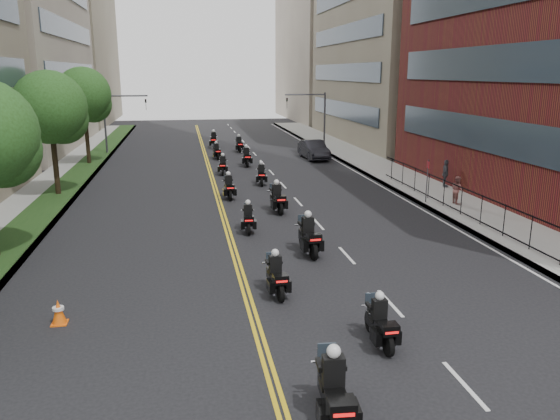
# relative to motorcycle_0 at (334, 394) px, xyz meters

# --- Properties ---
(ground) EXTENTS (160.00, 160.00, 0.00)m
(ground) POSITION_rel_motorcycle_0_xyz_m (0.41, 0.91, -0.73)
(ground) COLOR black
(ground) RESTS_ON ground
(sidewalk_right) EXTENTS (4.00, 90.00, 0.15)m
(sidewalk_right) POSITION_rel_motorcycle_0_xyz_m (12.41, 25.91, -0.65)
(sidewalk_right) COLOR gray
(sidewalk_right) RESTS_ON ground
(sidewalk_left) EXTENTS (4.00, 90.00, 0.15)m
(sidewalk_left) POSITION_rel_motorcycle_0_xyz_m (-11.59, 25.91, -0.65)
(sidewalk_left) COLOR gray
(sidewalk_left) RESTS_ON ground
(grass_strip) EXTENTS (2.00, 90.00, 0.04)m
(grass_strip) POSITION_rel_motorcycle_0_xyz_m (-10.79, 25.91, -0.56)
(grass_strip) COLOR #183915
(grass_strip) RESTS_ON sidewalk_left
(building_right_tan) EXTENTS (15.11, 28.00, 30.00)m
(building_right_tan) POSITION_rel_motorcycle_0_xyz_m (21.89, 48.91, 14.28)
(building_right_tan) COLOR #776B57
(building_right_tan) RESTS_ON ground
(building_right_far) EXTENTS (15.00, 28.00, 26.00)m
(building_right_far) POSITION_rel_motorcycle_0_xyz_m (21.91, 78.91, 12.27)
(building_right_far) COLOR gray
(building_right_far) RESTS_ON ground
(building_left_far) EXTENTS (16.00, 28.00, 26.00)m
(building_left_far) POSITION_rel_motorcycle_0_xyz_m (-21.59, 78.91, 12.27)
(building_left_far) COLOR #776B57
(building_left_far) RESTS_ON ground
(iron_fence) EXTENTS (0.05, 28.00, 1.50)m
(iron_fence) POSITION_rel_motorcycle_0_xyz_m (11.41, 12.91, 0.18)
(iron_fence) COLOR black
(iron_fence) RESTS_ON sidewalk_right
(street_trees) EXTENTS (4.40, 38.40, 7.98)m
(street_trees) POSITION_rel_motorcycle_0_xyz_m (-10.64, 19.52, 4.41)
(street_trees) COLOR black
(street_trees) RESTS_ON ground
(traffic_signal_right) EXTENTS (4.09, 0.20, 5.60)m
(traffic_signal_right) POSITION_rel_motorcycle_0_xyz_m (9.95, 42.91, 2.97)
(traffic_signal_right) COLOR #3F3F44
(traffic_signal_right) RESTS_ON ground
(traffic_signal_left) EXTENTS (4.09, 0.20, 5.60)m
(traffic_signal_left) POSITION_rel_motorcycle_0_xyz_m (-9.13, 42.91, 2.97)
(traffic_signal_left) COLOR #3F3F44
(traffic_signal_left) RESTS_ON ground
(motorcycle_0) EXTENTS (0.65, 2.49, 1.84)m
(motorcycle_0) POSITION_rel_motorcycle_0_xyz_m (0.00, 0.00, 0.00)
(motorcycle_0) COLOR black
(motorcycle_0) RESTS_ON ground
(motorcycle_1) EXTENTS (0.48, 2.11, 1.56)m
(motorcycle_1) POSITION_rel_motorcycle_0_xyz_m (2.26, 3.28, -0.11)
(motorcycle_1) COLOR black
(motorcycle_1) RESTS_ON ground
(motorcycle_2) EXTENTS (0.54, 2.18, 1.60)m
(motorcycle_2) POSITION_rel_motorcycle_0_xyz_m (-0.02, 7.37, -0.09)
(motorcycle_2) COLOR black
(motorcycle_2) RESTS_ON ground
(motorcycle_3) EXTENTS (0.61, 2.53, 1.87)m
(motorcycle_3) POSITION_rel_motorcycle_0_xyz_m (2.06, 11.40, 0.01)
(motorcycle_3) COLOR black
(motorcycle_3) RESTS_ON ground
(motorcycle_4) EXTENTS (0.55, 2.10, 1.55)m
(motorcycle_4) POSITION_rel_motorcycle_0_xyz_m (-0.06, 15.22, -0.11)
(motorcycle_4) COLOR black
(motorcycle_4) RESTS_ON ground
(motorcycle_5) EXTENTS (0.61, 2.44, 1.80)m
(motorcycle_5) POSITION_rel_motorcycle_0_xyz_m (1.97, 18.74, -0.01)
(motorcycle_5) COLOR black
(motorcycle_5) RESTS_ON ground
(motorcycle_6) EXTENTS (0.52, 2.24, 1.65)m
(motorcycle_6) POSITION_rel_motorcycle_0_xyz_m (-0.37, 22.56, -0.07)
(motorcycle_6) COLOR black
(motorcycle_6) RESTS_ON ground
(motorcycle_7) EXTENTS (0.62, 2.20, 1.63)m
(motorcycle_7) POSITION_rel_motorcycle_0_xyz_m (2.19, 26.42, -0.08)
(motorcycle_7) COLOR black
(motorcycle_7) RESTS_ON ground
(motorcycle_8) EXTENTS (0.61, 2.17, 1.60)m
(motorcycle_8) POSITION_rel_motorcycle_0_xyz_m (-0.12, 30.81, -0.09)
(motorcycle_8) COLOR black
(motorcycle_8) RESTS_ON ground
(motorcycle_9) EXTENTS (0.56, 2.40, 1.78)m
(motorcycle_9) POSITION_rel_motorcycle_0_xyz_m (2.07, 34.18, -0.02)
(motorcycle_9) COLOR black
(motorcycle_9) RESTS_ON ground
(motorcycle_10) EXTENTS (0.60, 2.16, 1.59)m
(motorcycle_10) POSITION_rel_motorcycle_0_xyz_m (-0.12, 38.36, -0.10)
(motorcycle_10) COLOR black
(motorcycle_10) RESTS_ON ground
(motorcycle_11) EXTENTS (0.54, 2.33, 1.72)m
(motorcycle_11) POSITION_rel_motorcycle_0_xyz_m (2.31, 42.40, -0.05)
(motorcycle_11) COLOR black
(motorcycle_11) RESTS_ON ground
(motorcycle_12) EXTENTS (0.68, 2.51, 1.85)m
(motorcycle_12) POSITION_rel_motorcycle_0_xyz_m (0.07, 45.91, 0.01)
(motorcycle_12) COLOR black
(motorcycle_12) RESTS_ON ground
(parked_sedan) EXTENTS (1.99, 5.08, 1.65)m
(parked_sedan) POSITION_rel_motorcycle_0_xyz_m (8.41, 36.94, 0.10)
(parked_sedan) COLOR black
(parked_sedan) RESTS_ON ground
(pedestrian_b) EXTENTS (0.64, 0.81, 1.61)m
(pedestrian_b) POSITION_rel_motorcycle_0_xyz_m (12.40, 18.27, 0.23)
(pedestrian_b) COLOR #935550
(pedestrian_b) RESTS_ON sidewalk_right
(pedestrian_c) EXTENTS (0.73, 1.14, 1.80)m
(pedestrian_c) POSITION_rel_motorcycle_0_xyz_m (13.91, 22.77, 0.32)
(pedestrian_c) COLOR #46474E
(pedestrian_c) RESTS_ON sidewalk_right
(traffic_cone) EXTENTS (0.47, 0.47, 0.78)m
(traffic_cone) POSITION_rel_motorcycle_0_xyz_m (-6.98, 6.25, -0.34)
(traffic_cone) COLOR #F45E0C
(traffic_cone) RESTS_ON ground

